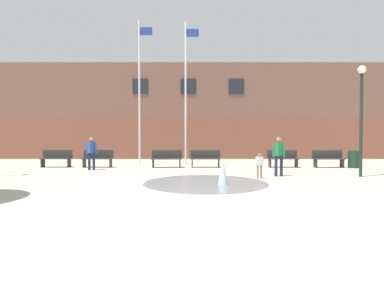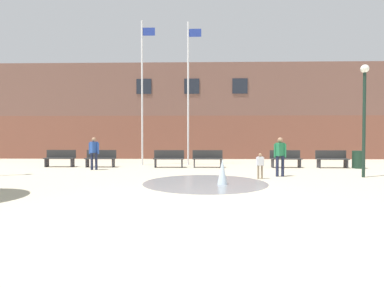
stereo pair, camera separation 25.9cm
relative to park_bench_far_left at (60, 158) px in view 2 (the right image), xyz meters
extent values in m
plane|color=#BCB299|center=(6.96, -9.87, -0.48)|extent=(100.00, 100.00, 0.00)
cube|color=brown|center=(6.96, 8.96, 1.11)|extent=(36.00, 6.00, 3.18)
cube|color=brown|center=(6.96, 8.96, 4.64)|extent=(36.00, 6.00, 3.88)
cube|color=#1E232D|center=(3.46, 5.94, 4.83)|extent=(1.10, 0.06, 1.10)
cube|color=#1E232D|center=(6.96, 5.94, 4.83)|extent=(1.10, 0.06, 1.10)
cube|color=#1E232D|center=(10.46, 5.94, 4.83)|extent=(1.10, 0.06, 1.10)
cylinder|color=gray|center=(7.70, -5.50, -0.48)|extent=(4.33, 4.33, 0.01)
cone|color=silver|center=(8.28, -5.81, -0.04)|extent=(0.34, 0.34, 0.87)
cube|color=#28282D|center=(-0.70, -0.06, -0.26)|extent=(0.06, 0.40, 0.44)
cube|color=#28282D|center=(0.70, -0.06, -0.26)|extent=(0.06, 0.40, 0.44)
cube|color=#2D2D2D|center=(0.00, -0.06, -0.01)|extent=(1.60, 0.44, 0.05)
cube|color=#2D2D2D|center=(0.00, 0.14, 0.22)|extent=(1.60, 0.04, 0.42)
cube|color=#28282D|center=(1.53, -0.13, -0.26)|extent=(0.06, 0.40, 0.44)
cube|color=#28282D|center=(2.93, -0.13, -0.26)|extent=(0.06, 0.40, 0.44)
cube|color=#2D2D2D|center=(2.23, -0.13, -0.01)|extent=(1.60, 0.44, 0.05)
cube|color=#2D2D2D|center=(2.23, 0.07, 0.22)|extent=(1.60, 0.04, 0.42)
cube|color=#28282D|center=(5.20, -0.23, -0.26)|extent=(0.06, 0.40, 0.44)
cube|color=#28282D|center=(6.60, -0.23, -0.26)|extent=(0.06, 0.40, 0.44)
cube|color=#2D2D2D|center=(5.90, -0.23, -0.01)|extent=(1.60, 0.44, 0.05)
cube|color=#2D2D2D|center=(5.90, -0.03, 0.22)|extent=(1.60, 0.04, 0.42)
cube|color=#28282D|center=(7.24, -0.18, -0.26)|extent=(0.06, 0.40, 0.44)
cube|color=#28282D|center=(8.64, -0.18, -0.26)|extent=(0.06, 0.40, 0.44)
cube|color=#2D2D2D|center=(7.94, -0.18, -0.01)|extent=(1.60, 0.44, 0.05)
cube|color=#2D2D2D|center=(7.94, 0.02, 0.22)|extent=(1.60, 0.04, 0.42)
cube|color=#28282D|center=(11.35, -0.18, -0.26)|extent=(0.06, 0.40, 0.44)
cube|color=#28282D|center=(12.75, -0.18, -0.26)|extent=(0.06, 0.40, 0.44)
cube|color=#2D2D2D|center=(12.05, -0.18, -0.01)|extent=(1.60, 0.44, 0.05)
cube|color=#2D2D2D|center=(12.05, 0.02, 0.22)|extent=(1.60, 0.04, 0.42)
cube|color=#28282D|center=(13.71, -0.26, -0.26)|extent=(0.06, 0.40, 0.44)
cube|color=#28282D|center=(15.11, -0.26, -0.26)|extent=(0.06, 0.40, 0.44)
cube|color=#2D2D2D|center=(14.41, -0.26, -0.01)|extent=(1.60, 0.44, 0.05)
cube|color=#2D2D2D|center=(14.41, -0.06, 0.22)|extent=(1.60, 0.04, 0.42)
cylinder|color=#1E233D|center=(10.67, -3.73, -0.06)|extent=(0.12, 0.12, 0.84)
cylinder|color=#1E233D|center=(10.89, -3.73, -0.06)|extent=(0.12, 0.12, 0.84)
cube|color=#237547|center=(10.78, -3.73, 0.63)|extent=(0.39, 0.36, 0.54)
sphere|color=#997051|center=(10.78, -3.73, 1.01)|extent=(0.21, 0.21, 0.21)
cylinder|color=#237547|center=(10.57, -3.73, 0.58)|extent=(0.08, 0.08, 0.55)
cylinder|color=#237547|center=(10.99, -3.73, 0.58)|extent=(0.08, 0.08, 0.55)
cylinder|color=#1E233D|center=(2.25, -1.47, -0.06)|extent=(0.12, 0.12, 0.84)
cylinder|color=#1E233D|center=(2.47, -1.47, -0.06)|extent=(0.12, 0.12, 0.84)
cube|color=#284C9E|center=(2.36, -1.47, 0.63)|extent=(0.35, 0.39, 0.54)
sphere|color=#997051|center=(2.36, -1.47, 1.01)|extent=(0.21, 0.21, 0.21)
cylinder|color=#284C9E|center=(2.15, -1.47, 0.58)|extent=(0.08, 0.08, 0.55)
cylinder|color=#284C9E|center=(2.57, -1.47, 0.58)|extent=(0.08, 0.08, 0.55)
cylinder|color=#89755B|center=(9.76, -4.45, -0.22)|extent=(0.07, 0.07, 0.52)
cylinder|color=#89755B|center=(9.90, -4.45, -0.22)|extent=(0.07, 0.07, 0.52)
cube|color=white|center=(9.83, -4.45, 0.21)|extent=(0.23, 0.17, 0.33)
sphere|color=#997051|center=(9.83, -4.45, 0.44)|extent=(0.13, 0.13, 0.13)
cylinder|color=white|center=(9.70, -4.45, 0.17)|extent=(0.05, 0.05, 0.34)
cylinder|color=white|center=(9.96, -4.45, 0.17)|extent=(0.05, 0.05, 0.34)
cylinder|color=silver|center=(4.22, 1.24, 3.65)|extent=(0.10, 0.10, 8.26)
cube|color=#233893|center=(4.62, 1.24, 7.16)|extent=(0.70, 0.02, 0.45)
cylinder|color=silver|center=(6.87, 1.24, 3.61)|extent=(0.10, 0.10, 8.17)
cube|color=#233893|center=(7.27, 1.24, 7.07)|extent=(0.70, 0.02, 0.45)
cylinder|color=#192D23|center=(14.05, -3.88, 1.60)|extent=(0.12, 0.12, 4.15)
sphere|color=white|center=(14.05, -3.88, 3.83)|extent=(0.32, 0.32, 0.32)
cylinder|color=#193323|center=(15.66, -0.40, -0.03)|extent=(0.56, 0.56, 0.90)
camera|label=1|loc=(7.23, -15.93, 1.12)|focal=28.00mm
camera|label=2|loc=(7.49, -15.92, 1.12)|focal=28.00mm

